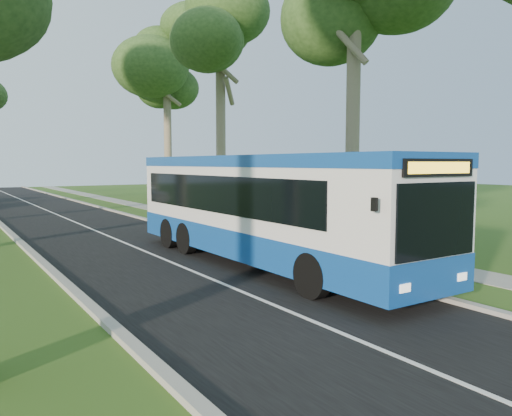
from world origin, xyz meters
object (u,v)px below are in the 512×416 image
at_px(litter_bin, 243,226).
at_px(bus, 262,209).
at_px(bus_stop_sign, 417,219).
at_px(bus_shelter, 381,199).

bearing_deg(litter_bin, bus, -115.46).
height_order(bus, bus_stop_sign, bus).
bearing_deg(bus_shelter, litter_bin, 110.68).
relative_size(bus_stop_sign, bus_shelter, 0.77).
distance_m(bus_shelter, litter_bin, 7.24).
relative_size(bus_stop_sign, litter_bin, 3.20).
distance_m(bus, bus_stop_sign, 4.69).
height_order(bus, litter_bin, bus).
height_order(bus_stop_sign, bus_shelter, bus_shelter).
distance_m(bus_stop_sign, litter_bin, 9.88).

